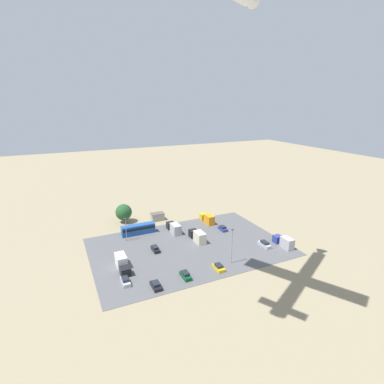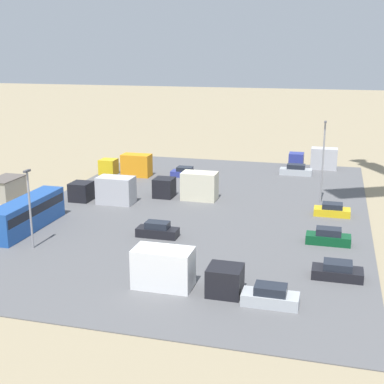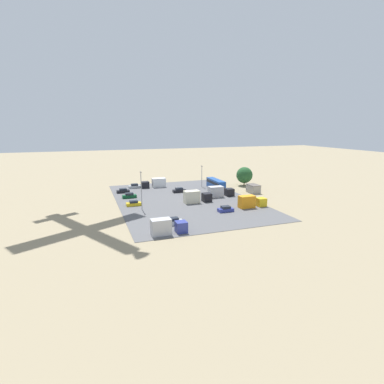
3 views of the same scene
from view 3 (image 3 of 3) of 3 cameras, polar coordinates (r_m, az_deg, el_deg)
ground_plane at (r=93.25m, az=4.13°, el=-1.03°), size 400.00×400.00×0.00m
parking_lot_surface at (r=89.84m, az=-1.54°, el=-1.49°), size 57.89×38.81×0.08m
shed_building at (r=101.26m, az=11.60°, el=0.63°), size 4.96×3.16×2.75m
bus at (r=105.49m, az=4.55°, el=1.59°), size 11.20×2.54×3.29m
parked_car_0 at (r=77.85m, az=6.42°, el=-3.28°), size 1.98×4.00×1.48m
parked_car_1 at (r=101.60m, az=-13.01°, el=0.20°), size 1.97×4.17×1.45m
parked_car_2 at (r=99.66m, az=-2.47°, el=0.31°), size 1.70×4.22×1.57m
parked_car_3 at (r=93.82m, az=-11.84°, el=-0.72°), size 1.74×4.28×1.59m
parked_car_4 at (r=67.43m, az=-3.75°, el=-5.68°), size 1.81×4.76×1.62m
parked_car_5 at (r=108.26m, az=-10.90°, el=1.08°), size 1.83×4.23×1.57m
parked_car_6 at (r=84.64m, az=-11.07°, el=-2.16°), size 1.92×4.04×1.44m
parked_truck_0 at (r=108.53m, az=-7.07°, el=1.68°), size 2.54×8.70×3.22m
parked_truck_1 at (r=93.81m, az=5.28°, el=0.04°), size 2.59×8.14×3.32m
parked_truck_2 at (r=82.81m, az=11.14°, el=-1.84°), size 2.34×7.86×3.29m
parked_truck_3 at (r=86.32m, az=0.77°, el=-0.95°), size 2.58×8.09×3.51m
parked_truck_4 at (r=61.66m, az=-4.82°, el=-6.64°), size 2.33×7.46×3.32m
tree_near_shed at (r=112.42m, az=9.95°, el=3.19°), size 5.96×5.96×6.91m
light_pole_lot_centre at (r=108.10m, az=1.88°, el=3.22°), size 0.90×0.28×7.65m
light_pole_lot_edge at (r=79.11m, az=-9.63°, el=0.52°), size 0.90×0.28×10.12m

